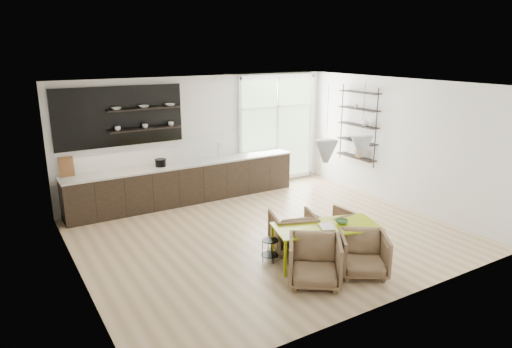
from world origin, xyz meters
name	(u,v)px	position (x,y,z in m)	size (l,w,h in m)	color
room	(264,148)	(0.58, 1.10, 1.46)	(7.02, 6.01, 2.91)	#D6B58B
kitchen_run	(182,178)	(-0.69, 2.69, 0.60)	(5.54, 0.69, 2.75)	black
right_shelving	(359,127)	(3.36, 1.17, 1.65)	(0.26, 1.22, 1.90)	black
dining_table	(326,228)	(0.21, -1.47, 0.60)	(1.92, 1.26, 0.64)	#A0BC07
armchair_back_left	(293,231)	(0.00, -0.81, 0.35)	(0.75, 0.78, 0.71)	olive
armchair_back_right	(333,229)	(0.72, -1.05, 0.33)	(0.70, 0.73, 0.66)	olive
armchair_front_left	(315,261)	(-0.43, -1.98, 0.37)	(0.79, 0.81, 0.74)	olive
armchair_front_right	(363,254)	(0.43, -2.14, 0.34)	(0.74, 0.76, 0.69)	olive
wire_stool	(270,247)	(-0.60, -0.97, 0.25)	(0.30, 0.30, 0.38)	black
table_book	(320,227)	(0.05, -1.50, 0.66)	(0.23, 0.31, 0.03)	white
table_bowl	(342,222)	(0.50, -1.53, 0.68)	(0.21, 0.21, 0.07)	#4D7C45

